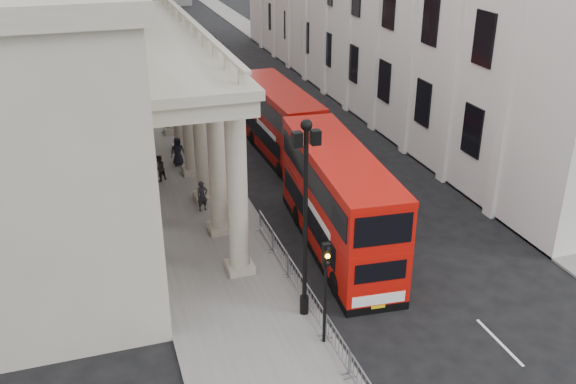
% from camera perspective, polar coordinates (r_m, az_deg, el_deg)
% --- Properties ---
extents(ground, '(260.00, 260.00, 0.00)m').
position_cam_1_polar(ground, '(24.14, 6.11, -15.83)').
color(ground, black).
rests_on(ground, ground).
extents(sidewalk_west, '(6.00, 140.00, 0.12)m').
position_cam_1_polar(sidewalk_west, '(49.35, -11.35, 5.83)').
color(sidewalk_west, slate).
rests_on(sidewalk_west, ground).
extents(sidewalk_east, '(3.00, 140.00, 0.12)m').
position_cam_1_polar(sidewalk_east, '(53.60, 6.51, 7.66)').
color(sidewalk_east, slate).
rests_on(sidewalk_east, ground).
extents(kerb, '(0.20, 140.00, 0.14)m').
position_cam_1_polar(kerb, '(49.73, -7.98, 6.23)').
color(kerb, slate).
rests_on(kerb, ground).
extents(portico_building, '(9.00, 28.00, 12.00)m').
position_cam_1_polar(portico_building, '(35.97, -21.52, 7.45)').
color(portico_building, '#9D9784').
rests_on(portico_building, ground).
extents(lamp_post_south, '(1.05, 0.44, 8.32)m').
position_cam_1_polar(lamp_post_south, '(24.34, 1.56, -1.43)').
color(lamp_post_south, black).
rests_on(lamp_post_south, sidewalk_west).
extents(lamp_post_mid, '(1.05, 0.44, 8.32)m').
position_cam_1_polar(lamp_post_mid, '(38.81, -6.41, 8.52)').
color(lamp_post_mid, black).
rests_on(lamp_post_mid, sidewalk_west).
extents(lamp_post_north, '(1.05, 0.44, 8.32)m').
position_cam_1_polar(lamp_post_north, '(54.15, -10.08, 12.92)').
color(lamp_post_north, black).
rests_on(lamp_post_north, sidewalk_west).
extents(traffic_light, '(0.28, 0.33, 4.30)m').
position_cam_1_polar(traffic_light, '(23.60, 3.39, -7.39)').
color(traffic_light, black).
rests_on(traffic_light, sidewalk_west).
extents(crowd_barriers, '(0.50, 18.75, 1.10)m').
position_cam_1_polar(crowd_barriers, '(25.20, 3.37, -11.75)').
color(crowd_barriers, gray).
rests_on(crowd_barriers, sidewalk_west).
extents(bus_near, '(3.70, 11.70, 4.97)m').
position_cam_1_polar(bus_near, '(30.53, 4.47, -0.64)').
color(bus_near, red).
rests_on(bus_near, ground).
extents(bus_far, '(2.74, 10.59, 4.55)m').
position_cam_1_polar(bus_far, '(42.10, -0.73, 6.36)').
color(bus_far, '#A40D07').
rests_on(bus_far, ground).
extents(pedestrian_a, '(0.71, 0.57, 1.70)m').
position_cam_1_polar(pedestrian_a, '(34.90, -7.62, -0.37)').
color(pedestrian_a, black).
rests_on(pedestrian_a, sidewalk_west).
extents(pedestrian_b, '(0.99, 0.94, 1.62)m').
position_cam_1_polar(pedestrian_b, '(39.05, -11.37, 2.08)').
color(pedestrian_b, black).
rests_on(pedestrian_b, sidewalk_west).
extents(pedestrian_c, '(0.90, 0.60, 1.83)m').
position_cam_1_polar(pedestrian_c, '(41.16, -9.78, 3.56)').
color(pedestrian_c, black).
rests_on(pedestrian_c, sidewalk_west).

